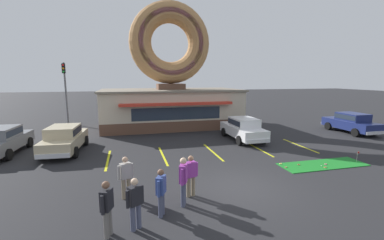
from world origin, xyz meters
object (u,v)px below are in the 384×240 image
car_grey (1,140)px  trash_bin (110,129)px  traffic_light_pole (65,85)px  pedestrian_clipboard_woman (183,179)px  pedestrian_blue_sweater_man (161,190)px  pedestrian_leather_jacket_man (191,174)px  pedestrian_crossing_woman (135,202)px  car_white (243,128)px  pedestrian_beanie_man (107,206)px  pedestrian_hooded_kid (126,176)px  putting_flag_pin (358,154)px  car_navy (351,122)px  car_champagne (64,138)px  golf_ball (321,166)px

car_grey → trash_bin: bearing=33.4°
traffic_light_pole → pedestrian_clipboard_woman: bearing=-68.1°
car_grey → pedestrian_blue_sweater_man: 12.06m
pedestrian_leather_jacket_man → pedestrian_clipboard_woman: size_ratio=0.91×
pedestrian_leather_jacket_man → pedestrian_crossing_woman: bearing=-141.1°
car_white → car_grey: bearing=179.3°
car_white → pedestrian_beanie_man: (-8.59, -9.50, 0.03)m
car_grey → pedestrian_hooded_kid: size_ratio=2.93×
car_grey → traffic_light_pole: bearing=81.4°
car_grey → pedestrian_hooded_kid: bearing=-46.9°
pedestrian_crossing_woman → trash_bin: 13.44m
putting_flag_pin → pedestrian_crossing_woman: pedestrian_crossing_woman is taller
traffic_light_pole → pedestrian_crossing_woman: bearing=-73.6°
pedestrian_beanie_man → trash_bin: pedestrian_beanie_man is taller
pedestrian_beanie_man → pedestrian_crossing_woman: bearing=11.0°
pedestrian_blue_sweater_man → pedestrian_clipboard_woman: bearing=30.9°
pedestrian_clipboard_woman → trash_bin: 12.68m
pedestrian_hooded_kid → pedestrian_leather_jacket_man: 2.38m
car_navy → pedestrian_blue_sweater_man: 18.79m
pedestrian_leather_jacket_man → pedestrian_blue_sweater_man: bearing=-138.4°
car_navy → pedestrian_hooded_kid: (-17.63, -7.38, -0.00)m
car_white → pedestrian_leather_jacket_man: (-5.75, -7.68, -0.01)m
car_white → pedestrian_hooded_kid: size_ratio=2.89×
pedestrian_clipboard_woman → traffic_light_pole: 20.01m
pedestrian_blue_sweater_man → traffic_light_pole: traffic_light_pole is taller
pedestrian_clipboard_woman → car_champagne: bearing=124.1°
golf_ball → car_white: car_white is taller
car_grey → car_navy: (24.59, -0.06, 0.00)m
car_champagne → pedestrian_crossing_woman: car_champagne is taller
putting_flag_pin → pedestrian_leather_jacket_man: (-9.44, -1.65, 0.43)m
car_navy → pedestrian_clipboard_woman: pedestrian_clipboard_woman is taller
car_grey → pedestrian_clipboard_woman: size_ratio=2.69×
car_champagne → car_navy: size_ratio=1.02×
pedestrian_blue_sweater_man → traffic_light_pole: size_ratio=0.27×
putting_flag_pin → pedestrian_beanie_man: bearing=-164.2°
pedestrian_leather_jacket_man → trash_bin: 12.21m
car_grey → pedestrian_leather_jacket_man: 12.18m
golf_ball → pedestrian_blue_sweater_man: bearing=-162.5°
pedestrian_hooded_kid → pedestrian_blue_sweater_man: bearing=-54.7°
car_champagne → golf_ball: bearing=-24.5°
car_champagne → pedestrian_hooded_kid: car_champagne is taller
golf_ball → pedestrian_blue_sweater_man: 8.80m
car_white → pedestrian_blue_sweater_man: bearing=-128.6°
putting_flag_pin → traffic_light_pole: (-17.23, 16.15, 3.27)m
pedestrian_hooded_kid → pedestrian_crossing_woman: (0.27, -2.11, -0.00)m
car_champagne → traffic_light_pole: 10.89m
car_white → pedestrian_clipboard_woman: size_ratio=2.65×
car_white → car_grey: 15.05m
golf_ball → car_navy: size_ratio=0.01×
trash_bin → pedestrian_blue_sweater_man: bearing=-79.9°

